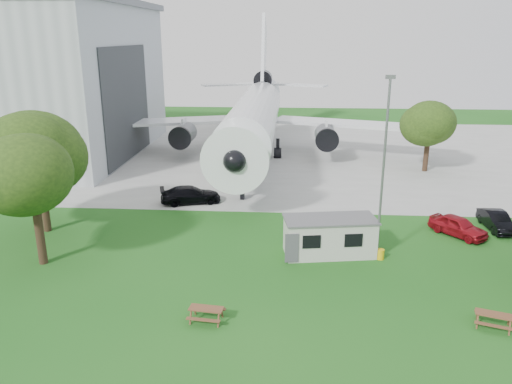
# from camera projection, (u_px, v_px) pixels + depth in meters

# --- Properties ---
(ground) EXTENTS (160.00, 160.00, 0.00)m
(ground) POSITION_uv_depth(u_px,v_px,m) (247.00, 302.00, 28.19)
(ground) COLOR #2C6F23
(concrete_apron) EXTENTS (120.00, 46.00, 0.03)m
(concrete_apron) POSITION_uv_depth(u_px,v_px,m) (272.00, 152.00, 64.36)
(concrete_apron) COLOR #B7B7B2
(concrete_apron) RESTS_ON ground
(airliner) EXTENTS (46.36, 47.73, 17.69)m
(airliner) POSITION_uv_depth(u_px,v_px,m) (255.00, 114.00, 60.87)
(airliner) COLOR white
(airliner) RESTS_ON ground
(site_cabin) EXTENTS (6.92, 3.65, 2.62)m
(site_cabin) POSITION_uv_depth(u_px,v_px,m) (330.00, 236.00, 33.96)
(site_cabin) COLOR beige
(site_cabin) RESTS_ON ground
(picnic_west) EXTENTS (1.97, 1.70, 0.76)m
(picnic_west) POSITION_uv_depth(u_px,v_px,m) (207.00, 321.00, 26.30)
(picnic_west) COLOR brown
(picnic_west) RESTS_ON ground
(picnic_east) EXTENTS (2.19, 2.00, 0.76)m
(picnic_east) POSITION_uv_depth(u_px,v_px,m) (492.00, 327.00, 25.75)
(picnic_east) COLOR brown
(picnic_east) RESTS_ON ground
(lamp_mast) EXTENTS (0.16, 0.16, 12.00)m
(lamp_mast) POSITION_uv_depth(u_px,v_px,m) (383.00, 173.00, 31.76)
(lamp_mast) COLOR slate
(lamp_mast) RESTS_ON ground
(tree_west_big) EXTENTS (7.80, 7.80, 9.98)m
(tree_west_big) POSITION_uv_depth(u_px,v_px,m) (38.00, 154.00, 36.65)
(tree_west_big) COLOR #382619
(tree_west_big) RESTS_ON ground
(tree_west_small) EXTENTS (6.13, 6.13, 9.03)m
(tree_west_small) POSITION_uv_depth(u_px,v_px,m) (32.00, 176.00, 31.20)
(tree_west_small) COLOR #382619
(tree_west_small) RESTS_ON ground
(tree_far_apron) EXTENTS (5.69, 5.69, 7.90)m
(tree_far_apron) POSITION_uv_depth(u_px,v_px,m) (429.00, 126.00, 53.87)
(tree_far_apron) COLOR #382619
(tree_far_apron) RESTS_ON ground
(car_ne_hatch) EXTENTS (4.15, 4.51, 1.49)m
(car_ne_hatch) POSITION_uv_depth(u_px,v_px,m) (458.00, 226.00, 37.30)
(car_ne_hatch) COLOR maroon
(car_ne_hatch) RESTS_ON ground
(car_ne_sedan) EXTENTS (1.66, 4.33, 1.41)m
(car_ne_sedan) POSITION_uv_depth(u_px,v_px,m) (496.00, 221.00, 38.50)
(car_ne_sedan) COLOR black
(car_ne_sedan) RESTS_ON ground
(car_apron_van) EXTENTS (5.70, 3.54, 1.54)m
(car_apron_van) POSITION_uv_depth(u_px,v_px,m) (191.00, 195.00, 44.54)
(car_apron_van) COLOR black
(car_apron_van) RESTS_ON ground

